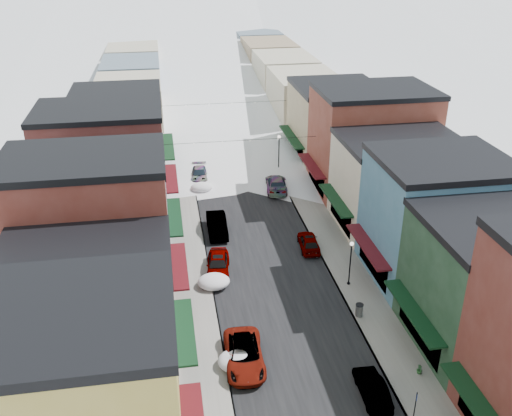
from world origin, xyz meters
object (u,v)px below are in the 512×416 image
object	(u,v)px
car_dark_hatch	(217,225)
streetlamp_near	(351,258)
car_white_suv	(244,355)
car_silver_sedan	(218,264)
trash_can	(359,310)
car_green_sedan	(372,388)

from	to	relation	value
car_dark_hatch	streetlamp_near	distance (m)	14.66
streetlamp_near	car_white_suv	bearing A→B (deg)	-141.04
car_white_suv	car_silver_sedan	bearing A→B (deg)	95.37
car_dark_hatch	trash_can	xyz separation A→B (m)	(9.07, -15.17, -0.18)
car_silver_sedan	trash_can	size ratio (longest dim) A/B	4.69
car_silver_sedan	car_green_sedan	size ratio (longest dim) A/B	1.17
car_white_suv	car_silver_sedan	distance (m)	11.72
trash_can	streetlamp_near	bearing A→B (deg)	82.27
streetlamp_near	car_silver_sedan	bearing A→B (deg)	159.95
car_white_suv	trash_can	xyz separation A→B (m)	(9.25, 3.67, -0.10)
car_silver_sedan	streetlamp_near	world-z (taller)	streetlamp_near
streetlamp_near	car_green_sedan	bearing A→B (deg)	-101.34
car_dark_hatch	car_green_sedan	size ratio (longest dim) A/B	1.27
car_white_suv	streetlamp_near	world-z (taller)	streetlamp_near
car_silver_sedan	trash_can	bearing A→B (deg)	-32.15
car_white_suv	trash_can	bearing A→B (deg)	24.60
car_green_sedan	trash_can	size ratio (longest dim) A/B	4.01
car_silver_sedan	car_white_suv	bearing A→B (deg)	-80.20
car_silver_sedan	car_dark_hatch	world-z (taller)	car_dark_hatch
car_silver_sedan	car_green_sedan	xyz separation A→B (m)	(7.86, -15.99, -0.14)
trash_can	car_white_suv	bearing A→B (deg)	-158.37
car_silver_sedan	streetlamp_near	xyz separation A→B (m)	(10.32, -3.77, 1.81)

